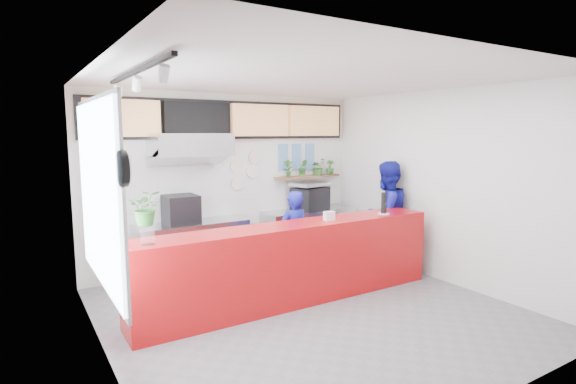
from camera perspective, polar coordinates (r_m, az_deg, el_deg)
name	(u,v)px	position (r m, az deg, el deg)	size (l,w,h in m)	color
floor	(310,311)	(6.13, 2.75, -14.86)	(5.00, 5.00, 0.00)	slate
ceiling	(311,78)	(5.70, 2.95, 14.22)	(5.00, 5.00, 0.00)	silver
wall_back	(229,181)	(7.90, -7.54, 1.42)	(5.00, 5.00, 0.00)	white
wall_left	(101,218)	(4.79, -22.62, -3.12)	(5.00, 5.00, 0.00)	white
wall_right	(441,186)	(7.43, 18.91, 0.69)	(5.00, 5.00, 0.00)	white
service_counter	(293,263)	(6.26, 0.68, -9.03)	(4.50, 0.60, 1.10)	#AA0C0E
cream_band	(228,117)	(7.85, -7.65, 9.42)	(5.00, 0.02, 0.80)	beige
prep_bench	(192,249)	(7.52, -12.05, -7.15)	(1.80, 0.60, 0.90)	#B2B5BA
panini_oven	(181,209)	(7.32, -13.44, -2.16)	(0.50, 0.50, 0.45)	black
extraction_hood	(190,145)	(7.23, -12.28, 5.91)	(1.20, 0.70, 0.35)	#B2B5BA
hood_lip	(191,157)	(7.24, -12.24, 4.33)	(1.20, 0.70, 0.08)	#B2B5BA
right_bench	(309,233)	(8.54, 2.67, -5.20)	(1.80, 0.60, 0.90)	#B2B5BA
espresso_machine	(310,198)	(8.43, 2.83, -0.81)	(0.65, 0.46, 0.42)	black
espresso_tray	(310,184)	(8.40, 2.85, 1.02)	(0.66, 0.46, 0.06)	#A7A8AE
herb_shelf	(308,177)	(8.59, 2.51, 1.97)	(1.40, 0.18, 0.04)	brown
menu_board_far_left	(123,118)	(7.19, -20.23, 8.80)	(1.10, 0.10, 0.55)	tan
menu_board_mid_left	(197,119)	(7.52, -11.44, 9.04)	(1.10, 0.10, 0.55)	black
menu_board_mid_right	(260,120)	(8.00, -3.54, 9.08)	(1.10, 0.10, 0.55)	tan
menu_board_far_right	(314,121)	(8.61, 3.35, 8.97)	(1.10, 0.10, 0.55)	tan
soffit	(229,120)	(7.82, -7.55, 9.06)	(4.80, 0.04, 0.65)	black
window_pane	(98,195)	(5.05, -22.95, -0.30)	(0.04, 2.20, 1.90)	silver
window_frame	(100,194)	(5.06, -22.73, -0.28)	(0.03, 2.30, 2.00)	#B2B5BA
wall_clock_rim	(123,169)	(3.84, -20.25, 2.78)	(0.30, 0.30, 0.05)	black
wall_clock_face	(127,169)	(3.85, -19.81, 2.81)	(0.26, 0.26, 0.02)	white
track_rail	(136,71)	(4.83, -18.68, 14.33)	(0.05, 2.40, 0.04)	black
dec_plate_a	(237,166)	(7.91, -6.49, 3.26)	(0.24, 0.24, 0.03)	silver
dec_plate_b	(252,171)	(8.05, -4.55, 2.65)	(0.24, 0.24, 0.03)	silver
dec_plate_c	(237,183)	(7.94, -6.46, 1.10)	(0.24, 0.24, 0.03)	silver
dec_plate_d	(255,157)	(8.06, -4.25, 4.44)	(0.24, 0.24, 0.03)	silver
photo_frame_a	(283,151)	(8.35, -0.63, 5.26)	(0.20, 0.02, 0.25)	#598CBF
photo_frame_b	(297,150)	(8.51, 1.11, 5.30)	(0.20, 0.02, 0.25)	#598CBF
photo_frame_c	(310,150)	(8.68, 2.78, 5.34)	(0.20, 0.02, 0.25)	#598CBF
photo_frame_d	(283,164)	(8.37, -0.62, 3.55)	(0.20, 0.02, 0.25)	#598CBF
photo_frame_e	(297,164)	(8.53, 1.10, 3.62)	(0.20, 0.02, 0.25)	#598CBF
photo_frame_f	(310,163)	(8.69, 2.77, 3.69)	(0.20, 0.02, 0.25)	#598CBF
staff_center	(293,238)	(6.94, 0.68, -5.83)	(0.53, 0.35, 1.46)	navy
staff_right	(386,215)	(7.90, 12.34, -2.88)	(0.90, 0.70, 1.86)	navy
herb_a	(288,168)	(8.34, 0.03, 3.06)	(0.17, 0.12, 0.32)	#275F21
herb_b	(303,168)	(8.51, 1.90, 3.10)	(0.17, 0.14, 0.31)	#275F21
herb_c	(318,167)	(8.71, 3.82, 3.23)	(0.29, 0.25, 0.32)	#275F21
herb_d	(330,167)	(8.89, 5.36, 3.16)	(0.15, 0.14, 0.28)	#275F21
glass_vase	(147,236)	(5.25, -17.42, -5.33)	(0.16, 0.16, 0.20)	silver
basil_vase	(146,208)	(5.19, -17.56, -1.90)	(0.36, 0.31, 0.39)	#275F21
napkin_holder	(329,216)	(6.38, 5.25, -3.06)	(0.15, 0.09, 0.13)	silver
white_plate	(383,214)	(7.01, 12.02, -2.71)	(0.18, 0.18, 0.01)	silver
pepper_mill	(384,203)	(6.99, 12.05, -1.37)	(0.08, 0.08, 0.32)	black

